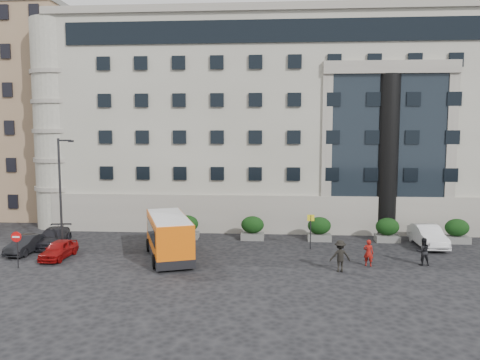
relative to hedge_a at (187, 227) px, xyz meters
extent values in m
plane|color=black|center=(4.00, -7.80, -0.93)|extent=(120.00, 120.00, 0.00)
cube|color=gray|center=(10.00, 14.20, 8.07)|extent=(44.00, 24.00, 18.00)
cylinder|color=black|center=(16.00, 2.50, 5.57)|extent=(1.80, 1.80, 13.00)
cube|color=#886C4F|center=(-20.00, 12.20, 9.07)|extent=(14.00, 14.00, 20.00)
cube|color=brown|center=(-23.00, 30.20, 10.07)|extent=(13.00, 13.00, 22.00)
cube|color=#5E5E5C|center=(0.00, 0.00, -0.68)|extent=(1.80, 1.20, 0.50)
ellipsoid|color=black|center=(0.00, 0.00, 0.24)|extent=(1.80, 1.26, 1.34)
cube|color=#5E5E5C|center=(5.20, 0.00, -0.68)|extent=(1.80, 1.20, 0.50)
ellipsoid|color=black|center=(5.20, 0.00, 0.24)|extent=(1.80, 1.26, 1.34)
cube|color=#5E5E5C|center=(10.40, 0.00, -0.68)|extent=(1.80, 1.20, 0.50)
ellipsoid|color=black|center=(10.40, 0.00, 0.24)|extent=(1.80, 1.26, 1.34)
cube|color=#5E5E5C|center=(15.60, 0.00, -0.68)|extent=(1.80, 1.20, 0.50)
ellipsoid|color=black|center=(15.60, 0.00, 0.24)|extent=(1.80, 1.26, 1.34)
cube|color=#5E5E5C|center=(20.80, 0.00, -0.68)|extent=(1.80, 1.20, 0.50)
ellipsoid|color=black|center=(20.80, 0.00, 0.24)|extent=(1.80, 1.26, 1.34)
cylinder|color=#262628|center=(-8.00, -4.80, 3.07)|extent=(0.16, 0.16, 8.00)
cylinder|color=#262628|center=(-7.55, -4.80, 6.92)|extent=(0.90, 0.12, 0.12)
cube|color=black|center=(-7.10, -4.80, 6.87)|extent=(0.35, 0.18, 0.14)
cylinder|color=#262628|center=(9.50, -2.80, 0.32)|extent=(0.08, 0.08, 2.50)
cube|color=yellow|center=(9.50, -2.80, 1.37)|extent=(0.50, 0.06, 0.45)
cylinder|color=#262628|center=(-9.00, -8.80, 0.17)|extent=(0.08, 0.08, 2.20)
cylinder|color=red|center=(-9.00, -8.86, 1.07)|extent=(0.64, 0.05, 0.64)
cube|color=white|center=(-9.00, -8.90, 1.07)|extent=(0.45, 0.04, 0.10)
cube|color=#DF5B0A|center=(-0.15, -5.85, 0.76)|extent=(4.52, 7.20, 2.27)
cube|color=black|center=(-0.15, -5.85, -0.48)|extent=(4.57, 7.25, 0.55)
cube|color=black|center=(-0.15, -5.85, 0.97)|extent=(4.06, 5.81, 1.02)
cube|color=silver|center=(-0.15, -5.85, 1.84)|extent=(4.29, 6.84, 0.18)
cylinder|color=black|center=(-0.50, -8.29, -0.48)|extent=(0.57, 0.94, 0.90)
cylinder|color=black|center=(1.69, -7.50, -0.48)|extent=(0.57, 0.94, 0.90)
cylinder|color=black|center=(-1.99, -4.20, -0.48)|extent=(0.57, 0.94, 0.90)
cylinder|color=black|center=(0.21, -3.40, -0.48)|extent=(0.57, 0.94, 0.90)
cube|color=maroon|center=(-12.51, 11.21, 0.65)|extent=(2.71, 3.88, 2.54)
cube|color=maroon|center=(-12.23, 8.58, 0.24)|extent=(2.39, 1.85, 1.73)
cube|color=black|center=(-12.15, 7.88, 0.60)|extent=(1.93, 0.32, 0.81)
cylinder|color=black|center=(-13.35, 8.57, -0.50)|extent=(0.35, 0.88, 0.85)
cylinder|color=black|center=(-11.13, 8.80, -0.50)|extent=(0.35, 0.88, 0.85)
cylinder|color=black|center=(-13.70, 11.90, -0.50)|extent=(0.35, 0.88, 0.85)
cylinder|color=black|center=(-11.48, 12.14, -0.50)|extent=(0.35, 0.88, 0.85)
imported|color=maroon|center=(-7.50, -6.42, -0.32)|extent=(1.54, 3.61, 1.22)
imported|color=black|center=(-10.41, -5.23, -0.32)|extent=(1.46, 3.78, 1.23)
imported|color=black|center=(-9.48, -3.10, -0.28)|extent=(2.50, 4.70, 1.30)
imported|color=black|center=(-11.16, 8.20, -0.28)|extent=(2.30, 4.71, 1.29)
imported|color=silver|center=(18.22, -1.31, -0.15)|extent=(1.79, 4.79, 1.56)
imported|color=maroon|center=(12.82, -6.78, -0.08)|extent=(0.72, 0.59, 1.70)
imported|color=black|center=(16.31, -6.34, -0.05)|extent=(0.88, 0.70, 1.76)
imported|color=black|center=(10.86, -8.09, 0.04)|extent=(1.33, 0.86, 1.93)
camera|label=1|loc=(6.76, -36.08, 7.57)|focal=35.00mm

